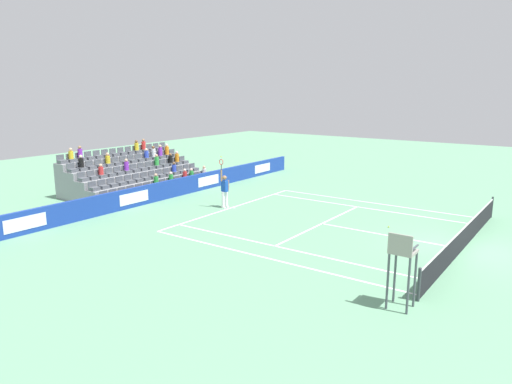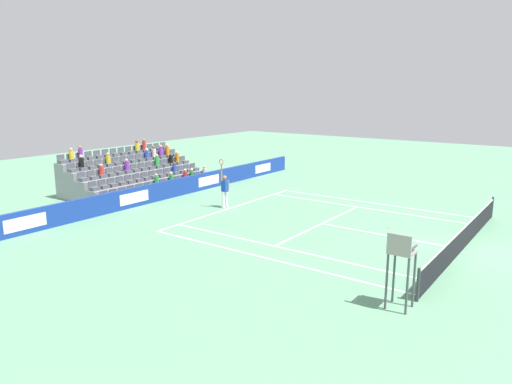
{
  "view_description": "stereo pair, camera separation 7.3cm",
  "coord_description": "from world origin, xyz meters",
  "px_view_note": "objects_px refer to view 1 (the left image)",
  "views": [
    {
      "loc": [
        19.76,
        3.81,
        6.32
      ],
      "look_at": [
        0.12,
        -10.21,
        1.1
      ],
      "focal_mm": 33.4,
      "sensor_mm": 36.0,
      "label": 1
    },
    {
      "loc": [
        19.72,
        3.87,
        6.32
      ],
      "look_at": [
        0.12,
        -10.21,
        1.1
      ],
      "focal_mm": 33.4,
      "sensor_mm": 36.0,
      "label": 2
    }
  ],
  "objects_px": {
    "umpire_chair": "(402,260)",
    "loose_tennis_ball": "(389,227)",
    "tennis_player": "(225,190)",
    "tennis_net": "(464,237)"
  },
  "relations": [
    {
      "from": "loose_tennis_ball",
      "to": "tennis_net",
      "type": "bearing_deg",
      "value": 70.94
    },
    {
      "from": "umpire_chair",
      "to": "loose_tennis_ball",
      "type": "relative_size",
      "value": 34.41
    },
    {
      "from": "tennis_player",
      "to": "umpire_chair",
      "type": "bearing_deg",
      "value": 61.31
    },
    {
      "from": "tennis_net",
      "to": "loose_tennis_ball",
      "type": "relative_size",
      "value": 176.03
    },
    {
      "from": "loose_tennis_ball",
      "to": "tennis_player",
      "type": "bearing_deg",
      "value": -80.33
    },
    {
      "from": "umpire_chair",
      "to": "loose_tennis_ball",
      "type": "xyz_separation_m",
      "value": [
        -7.99,
        -3.25,
        -1.49
      ]
    },
    {
      "from": "tennis_player",
      "to": "loose_tennis_ball",
      "type": "height_order",
      "value": "tennis_player"
    },
    {
      "from": "tennis_player",
      "to": "umpire_chair",
      "type": "xyz_separation_m",
      "value": [
        6.51,
        11.91,
        0.53
      ]
    },
    {
      "from": "umpire_chair",
      "to": "loose_tennis_ball",
      "type": "height_order",
      "value": "umpire_chair"
    },
    {
      "from": "loose_tennis_ball",
      "to": "umpire_chair",
      "type": "bearing_deg",
      "value": 22.15
    }
  ]
}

